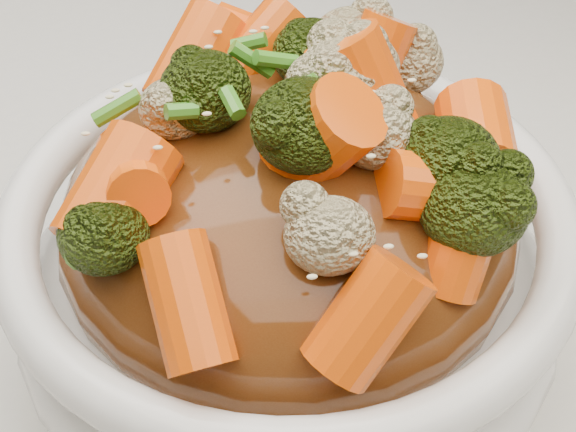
{
  "coord_description": "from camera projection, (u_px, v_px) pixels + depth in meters",
  "views": [
    {
      "loc": [
        -0.03,
        -0.29,
        1.08
      ],
      "look_at": [
        -0.0,
        -0.03,
        0.83
      ],
      "focal_mm": 55.0,
      "sensor_mm": 36.0,
      "label": 1
    }
  ],
  "objects": [
    {
      "name": "tablecloth",
      "position": [
        284.0,
        325.0,
        0.45
      ],
      "size": [
        1.2,
        0.8,
        0.04
      ],
      "primitive_type": "cube",
      "color": "silver",
      "rests_on": "dining_table"
    },
    {
      "name": "bowl",
      "position": [
        288.0,
        276.0,
        0.39
      ],
      "size": [
        0.28,
        0.28,
        0.09
      ],
      "primitive_type": null,
      "rotation": [
        0.0,
        0.0,
        -0.18
      ],
      "color": "white",
      "rests_on": "tablecloth"
    },
    {
      "name": "sauce_base",
      "position": [
        288.0,
        222.0,
        0.37
      ],
      "size": [
        0.22,
        0.22,
        0.1
      ],
      "primitive_type": "ellipsoid",
      "rotation": [
        0.0,
        0.0,
        -0.18
      ],
      "color": "#562B0E",
      "rests_on": "bowl"
    },
    {
      "name": "carrots",
      "position": [
        288.0,
        84.0,
        0.32
      ],
      "size": [
        0.22,
        0.22,
        0.06
      ],
      "primitive_type": null,
      "rotation": [
        0.0,
        0.0,
        -0.18
      ],
      "color": "#FF5A08",
      "rests_on": "sauce_base"
    },
    {
      "name": "broccoli",
      "position": [
        288.0,
        86.0,
        0.32
      ],
      "size": [
        0.22,
        0.22,
        0.05
      ],
      "primitive_type": null,
      "rotation": [
        0.0,
        0.0,
        -0.18
      ],
      "color": "black",
      "rests_on": "sauce_base"
    },
    {
      "name": "cauliflower",
      "position": [
        288.0,
        91.0,
        0.32
      ],
      "size": [
        0.22,
        0.22,
        0.04
      ],
      "primitive_type": null,
      "rotation": [
        0.0,
        0.0,
        -0.18
      ],
      "color": "#C5B887",
      "rests_on": "sauce_base"
    },
    {
      "name": "scallions",
      "position": [
        288.0,
        81.0,
        0.32
      ],
      "size": [
        0.17,
        0.17,
        0.02
      ],
      "primitive_type": null,
      "rotation": [
        0.0,
        0.0,
        -0.18
      ],
      "color": "#3A821E",
      "rests_on": "sauce_base"
    },
    {
      "name": "sesame_seeds",
      "position": [
        288.0,
        81.0,
        0.32
      ],
      "size": [
        0.2,
        0.2,
        0.01
      ],
      "primitive_type": null,
      "rotation": [
        0.0,
        0.0,
        -0.18
      ],
      "color": "beige",
      "rests_on": "sauce_base"
    }
  ]
}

